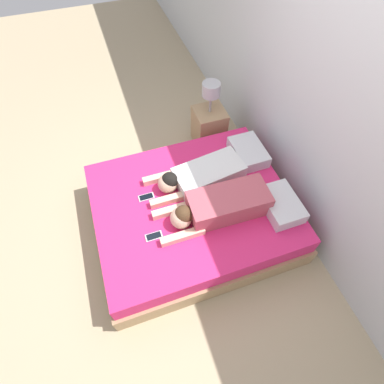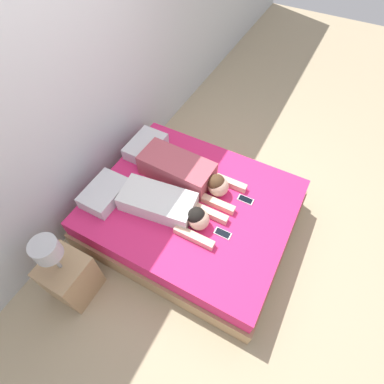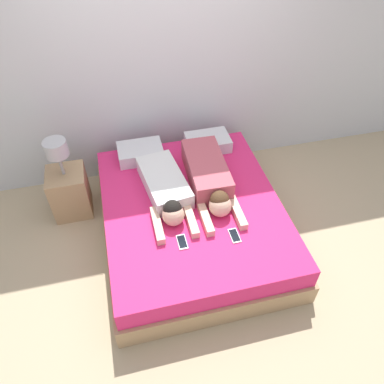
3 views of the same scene
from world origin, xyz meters
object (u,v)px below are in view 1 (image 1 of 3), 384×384
object	(u,v)px
pillow_head_right	(281,205)
person_left	(198,176)
pillow_head_left	(248,152)
person_right	(218,206)
nightstand	(209,124)
cell_phone_right	(154,236)
cell_phone_left	(146,197)
bed	(192,213)

from	to	relation	value
pillow_head_right	person_left	bearing A→B (deg)	-131.92
pillow_head_left	person_left	world-z (taller)	person_left
pillow_head_right	person_right	xyz separation A→B (m)	(-0.15, -0.60, 0.05)
nightstand	person_right	bearing A→B (deg)	-18.01
pillow_head_left	cell_phone_right	bearing A→B (deg)	-63.19
cell_phone_left	person_left	bearing A→B (deg)	92.41
person_right	cell_phone_left	size ratio (longest dim) A/B	6.98
person_left	cell_phone_right	size ratio (longest dim) A/B	6.64
pillow_head_left	cell_phone_left	xyz separation A→B (m)	(0.18, -1.21, -0.06)
pillow_head_left	person_left	distance (m)	0.67
bed	pillow_head_left	bearing A→B (deg)	115.13
cell_phone_left	nightstand	xyz separation A→B (m)	(-0.96, 1.06, -0.14)
bed	person_left	size ratio (longest dim) A/B	1.91
person_left	pillow_head_right	bearing A→B (deg)	48.08
pillow_head_left	cell_phone_right	xyz separation A→B (m)	(0.63, -1.25, -0.06)
cell_phone_left	cell_phone_right	world-z (taller)	same
nightstand	bed	bearing A→B (deg)	-28.73
pillow_head_right	person_left	size ratio (longest dim) A/B	0.44
pillow_head_left	cell_phone_right	size ratio (longest dim) A/B	2.93
pillow_head_left	cell_phone_right	distance (m)	1.40
nightstand	person_left	bearing A→B (deg)	-27.87
pillow_head_right	cell_phone_right	bearing A→B (deg)	-94.78
person_left	cell_phone_left	xyz separation A→B (m)	(0.02, -0.56, -0.08)
bed	pillow_head_left	distance (m)	0.92
bed	person_right	bearing A→B (deg)	41.05
person_left	cell_phone_right	bearing A→B (deg)	-51.51
person_left	nightstand	world-z (taller)	nightstand
bed	pillow_head_left	world-z (taller)	pillow_head_left
cell_phone_right	cell_phone_left	bearing A→B (deg)	174.87
person_right	cell_phone_right	size ratio (longest dim) A/B	6.98
pillow_head_left	pillow_head_right	size ratio (longest dim) A/B	1.00
cell_phone_left	person_right	bearing A→B (deg)	56.45
bed	person_right	size ratio (longest dim) A/B	1.82
person_left	nightstand	distance (m)	1.08
pillow_head_right	person_left	xyz separation A→B (m)	(-0.58, -0.65, 0.02)
pillow_head_right	cell_phone_right	distance (m)	1.26
bed	nightstand	size ratio (longest dim) A/B	2.20
bed	pillow_head_right	xyz separation A→B (m)	(0.37, 0.78, 0.30)
pillow_head_right	person_right	size ratio (longest dim) A/B	0.42
pillow_head_left	pillow_head_right	distance (m)	0.74
bed	pillow_head_right	distance (m)	0.92
bed	cell_phone_left	bearing A→B (deg)	-114.20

